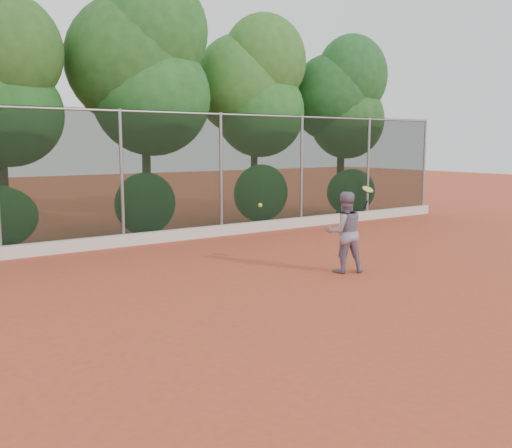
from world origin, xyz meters
TOP-DOWN VIEW (x-y plane):
  - ground at (0.00, 0.00)m, footprint 80.00×80.00m
  - concrete_curb at (0.00, 6.82)m, footprint 24.00×0.20m
  - tennis_player at (2.49, 1.38)m, footprint 0.99×0.90m
  - chainlink_fence at (-0.00, 7.00)m, footprint 24.09×0.09m
  - foliage_backdrop at (-0.55, 8.98)m, footprint 23.70×3.63m
  - tennis_racket at (2.98, 1.24)m, footprint 0.30×0.28m
  - tennis_ball_in_flight at (0.25, 1.23)m, footprint 0.07×0.07m

SIDE VIEW (x-z plane):
  - ground at x=0.00m, z-range 0.00..0.00m
  - concrete_curb at x=0.00m, z-range 0.00..0.30m
  - tennis_player at x=2.49m, z-range 0.00..1.67m
  - tennis_ball_in_flight at x=0.25m, z-range 1.51..1.58m
  - tennis_racket at x=2.98m, z-range 1.38..1.94m
  - chainlink_fence at x=0.00m, z-range 0.11..3.61m
  - foliage_backdrop at x=-0.55m, z-range 0.63..8.18m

